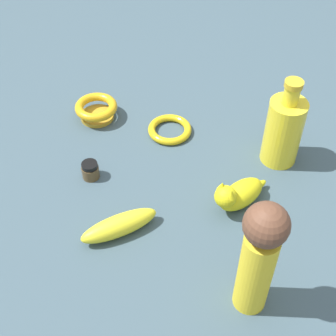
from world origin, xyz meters
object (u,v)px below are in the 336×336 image
(banana, at_px, (119,226))
(bottle_tall, at_px, (284,130))
(nail_polish_jar, at_px, (90,170))
(bowl, at_px, (96,109))
(bangle, at_px, (170,129))
(person_figure_adult, at_px, (259,256))
(cat_figurine, at_px, (238,194))

(banana, relative_size, bottle_tall, 0.75)
(nail_polish_jar, bearing_deg, bowl, -78.16)
(bangle, relative_size, bowl, 1.01)
(bottle_tall, bearing_deg, bangle, -9.93)
(person_figure_adult, distance_m, banana, 0.30)
(bangle, bearing_deg, cat_figurine, 131.08)
(bangle, bearing_deg, nail_polish_jar, 50.15)
(nail_polish_jar, height_order, bottle_tall, bottle_tall)
(bangle, distance_m, bowl, 0.19)
(bangle, xyz_separation_m, bottle_tall, (-0.25, 0.04, 0.07))
(cat_figurine, xyz_separation_m, banana, (0.22, 0.11, -0.01))
(bottle_tall, bearing_deg, nail_polish_jar, 17.81)
(nail_polish_jar, height_order, bowl, bowl)
(nail_polish_jar, xyz_separation_m, bangle, (-0.14, -0.17, -0.01))
(person_figure_adult, xyz_separation_m, nail_polish_jar, (0.35, -0.24, -0.12))
(nail_polish_jar, distance_m, bottle_tall, 0.42)
(cat_figurine, relative_size, bangle, 1.14)
(bangle, relative_size, bottle_tall, 0.50)
(banana, bearing_deg, nail_polish_jar, 89.27)
(bowl, bearing_deg, bottle_tall, 171.21)
(person_figure_adult, bearing_deg, bangle, -63.05)
(nail_polish_jar, xyz_separation_m, bottle_tall, (-0.40, -0.13, 0.06))
(person_figure_adult, height_order, cat_figurine, person_figure_adult)
(bangle, bearing_deg, person_figure_adult, 116.95)
(nail_polish_jar, xyz_separation_m, bowl, (0.04, -0.19, 0.01))
(person_figure_adult, bearing_deg, nail_polish_jar, -34.20)
(bangle, bearing_deg, bowl, -7.20)
(person_figure_adult, bearing_deg, banana, -22.22)
(banana, distance_m, bottle_tall, 0.40)
(bowl, bearing_deg, banana, 112.69)
(cat_figurine, bearing_deg, nail_polish_jar, -4.67)
(cat_figurine, relative_size, banana, 0.75)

